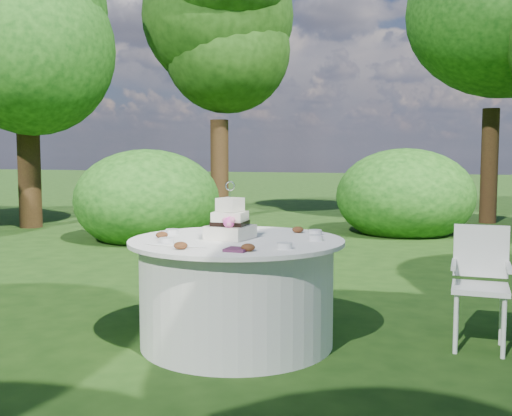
# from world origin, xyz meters

# --- Properties ---
(ground) EXTENTS (80.00, 80.00, 0.00)m
(ground) POSITION_xyz_m (0.00, 0.00, 0.00)
(ground) COLOR #17360E
(ground) RESTS_ON ground
(napkins) EXTENTS (0.14, 0.14, 0.02)m
(napkins) POSITION_xyz_m (0.20, -0.50, 0.78)
(napkins) COLOR #4D213E
(napkins) RESTS_ON table
(feather_plume) EXTENTS (0.48, 0.07, 0.01)m
(feather_plume) POSITION_xyz_m (-0.25, -0.46, 0.78)
(feather_plume) COLOR white
(feather_plume) RESTS_ON table
(table) EXTENTS (1.56, 1.56, 0.77)m
(table) POSITION_xyz_m (0.00, 0.00, 0.39)
(table) COLOR white
(table) RESTS_ON ground
(cake) EXTENTS (0.32, 0.33, 0.42)m
(cake) POSITION_xyz_m (-0.04, -0.01, 0.88)
(cake) COLOR silver
(cake) RESTS_ON table
(chair) EXTENTS (0.40, 0.38, 0.87)m
(chair) POSITION_xyz_m (1.67, 0.52, 0.51)
(chair) COLOR white
(chair) RESTS_ON ground
(votives) EXTENTS (1.22, 0.95, 0.04)m
(votives) POSITION_xyz_m (0.04, 0.06, 0.79)
(votives) COLOR silver
(votives) RESTS_ON table
(petal_cups) EXTENTS (0.94, 1.14, 0.05)m
(petal_cups) POSITION_xyz_m (-0.02, -0.18, 0.79)
(petal_cups) COLOR #562D16
(petal_cups) RESTS_ON table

